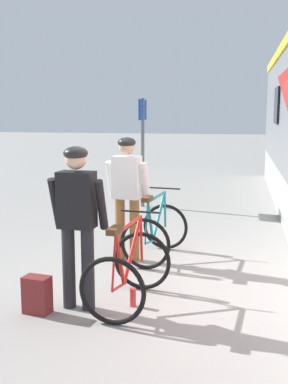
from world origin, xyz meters
name	(u,v)px	position (x,y,z in m)	size (l,w,h in m)	color
ground_plane	(178,282)	(0.00, 0.00, 0.00)	(80.00, 80.00, 0.00)	gray
cyclist_near_in_white	(127,188)	(-0.84, 0.80, 1.05)	(0.63, 0.35, 1.76)	#935B2D
cyclist_far_in_dark	(77,213)	(-0.96, -1.00, 1.05)	(0.62, 0.33, 1.76)	#232328
bicycle_near_teal	(156,232)	(-0.45, 0.92, 0.40)	(0.83, 1.15, 0.99)	black
bicycle_far_red	(128,271)	(-0.45, -0.84, 0.40)	(0.81, 1.13, 0.99)	black
backpack_on_platform	(37,295)	(-1.35, -1.21, 0.20)	(0.28, 0.18, 0.40)	maroon
water_bottle_near_the_bikes	(133,297)	(-0.39, -0.84, 0.10)	(0.07, 0.07, 0.21)	red
platform_sign_post	(143,134)	(-1.41, 4.70, 1.62)	(0.08, 0.70, 2.40)	#595B60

